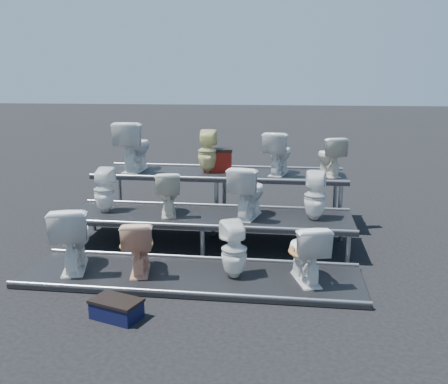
# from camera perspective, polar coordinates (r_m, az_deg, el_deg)

# --- Properties ---
(ground) EXTENTS (80.00, 80.00, 0.00)m
(ground) POSITION_cam_1_polar(r_m,az_deg,el_deg) (7.50, -1.80, -6.07)
(ground) COLOR black
(ground) RESTS_ON ground
(tier_front) EXTENTS (4.20, 1.20, 0.06)m
(tier_front) POSITION_cam_1_polar(r_m,az_deg,el_deg) (6.29, -3.78, -9.62)
(tier_front) COLOR black
(tier_front) RESTS_ON ground
(tier_mid) EXTENTS (4.20, 1.20, 0.46)m
(tier_mid) POSITION_cam_1_polar(r_m,az_deg,el_deg) (7.43, -1.81, -4.40)
(tier_mid) COLOR black
(tier_mid) RESTS_ON ground
(tier_back) EXTENTS (4.20, 1.20, 0.86)m
(tier_back) POSITION_cam_1_polar(r_m,az_deg,el_deg) (8.61, -0.39, -0.58)
(tier_back) COLOR black
(tier_back) RESTS_ON ground
(toilet_0) EXTENTS (0.68, 0.92, 0.84)m
(toilet_0) POSITION_cam_1_polar(r_m,az_deg,el_deg) (6.60, -16.94, -4.94)
(toilet_0) COLOR white
(toilet_0) RESTS_ON tier_front
(toilet_1) EXTENTS (0.51, 0.74, 0.69)m
(toilet_1) POSITION_cam_1_polar(r_m,az_deg,el_deg) (6.32, -9.70, -6.06)
(toilet_1) COLOR #ECB18E
(toilet_1) RESTS_ON tier_front
(toilet_2) EXTENTS (0.42, 0.42, 0.70)m
(toilet_2) POSITION_cam_1_polar(r_m,az_deg,el_deg) (6.08, 1.17, -6.60)
(toilet_2) COLOR white
(toilet_2) RESTS_ON tier_front
(toilet_3) EXTENTS (0.59, 0.79, 0.72)m
(toilet_3) POSITION_cam_1_polar(r_m,az_deg,el_deg) (6.04, 9.37, -6.78)
(toilet_3) COLOR white
(toilet_3) RESTS_ON tier_front
(toilet_4) EXTENTS (0.31, 0.31, 0.67)m
(toilet_4) POSITION_cam_1_polar(r_m,az_deg,el_deg) (7.70, -13.55, 0.22)
(toilet_4) COLOR white
(toilet_4) RESTS_ON tier_mid
(toilet_5) EXTENTS (0.51, 0.71, 0.65)m
(toilet_5) POSITION_cam_1_polar(r_m,az_deg,el_deg) (7.40, -6.44, -0.07)
(toilet_5) COLOR silver
(toilet_5) RESTS_ON tier_mid
(toilet_6) EXTENTS (0.58, 0.82, 0.76)m
(toilet_6) POSITION_cam_1_polar(r_m,az_deg,el_deg) (7.20, 2.77, 0.07)
(toilet_6) COLOR white
(toilet_6) RESTS_ON tier_mid
(toilet_7) EXTENTS (0.33, 0.34, 0.70)m
(toilet_7) POSITION_cam_1_polar(r_m,az_deg,el_deg) (7.19, 10.38, -0.42)
(toilet_7) COLOR white
(toilet_7) RESTS_ON tier_mid
(toilet_8) EXTENTS (0.51, 0.86, 0.86)m
(toilet_8) POSITION_cam_1_polar(r_m,az_deg,el_deg) (8.80, -10.25, 5.20)
(toilet_8) COLOR white
(toilet_8) RESTS_ON tier_back
(toilet_9) EXTENTS (0.34, 0.34, 0.72)m
(toilet_9) POSITION_cam_1_polar(r_m,az_deg,el_deg) (8.50, -1.90, 4.66)
(toilet_9) COLOR beige
(toilet_9) RESTS_ON tier_back
(toilet_10) EXTENTS (0.54, 0.77, 0.72)m
(toilet_10) POSITION_cam_1_polar(r_m,az_deg,el_deg) (8.38, 6.24, 4.47)
(toilet_10) COLOR white
(toilet_10) RESTS_ON tier_back
(toilet_11) EXTENTS (0.54, 0.72, 0.65)m
(toilet_11) POSITION_cam_1_polar(r_m,az_deg,el_deg) (8.41, 12.00, 4.04)
(toilet_11) COLOR silver
(toilet_11) RESTS_ON tier_back
(red_crate) EXTENTS (0.54, 0.46, 0.34)m
(red_crate) POSITION_cam_1_polar(r_m,az_deg,el_deg) (8.66, -0.78, 3.56)
(red_crate) COLOR maroon
(red_crate) RESTS_ON tier_back
(step_stool) EXTENTS (0.56, 0.43, 0.18)m
(step_stool) POSITION_cam_1_polar(r_m,az_deg,el_deg) (5.43, -12.18, -13.05)
(step_stool) COLOR black
(step_stool) RESTS_ON ground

